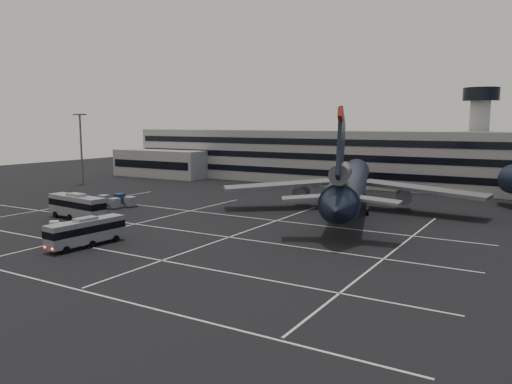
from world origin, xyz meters
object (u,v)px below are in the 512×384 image
bus_far (77,205)px  tug_a (98,213)px  trijet_main (350,184)px  bus_near (86,231)px  uld_cluster (101,203)px

bus_far → tug_a: 4.52m
tug_a → trijet_main: bearing=49.7°
bus_near → tug_a: bearing=139.3°
trijet_main → tug_a: size_ratio=25.80×
trijet_main → bus_far: trijet_main is taller
trijet_main → bus_far: size_ratio=4.49×
trijet_main → tug_a: 44.22m
bus_far → uld_cluster: 11.84m
uld_cluster → trijet_main: bearing=23.6°
tug_a → uld_cluster: size_ratio=0.16×
bus_near → bus_far: bus_far is taller
bus_near → trijet_main: bearing=67.7°
bus_far → bus_near: bearing=-119.7°
trijet_main → bus_near: trijet_main is taller
trijet_main → uld_cluster: bearing=-173.3°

